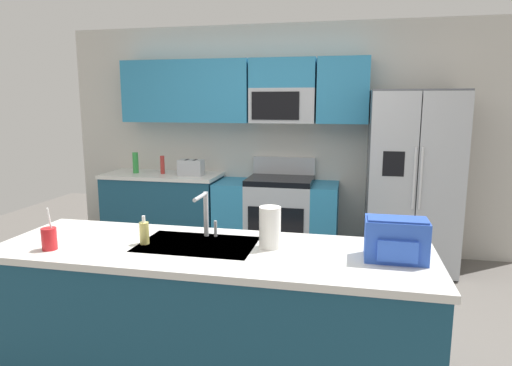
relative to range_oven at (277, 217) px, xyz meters
name	(u,v)px	position (x,y,z in m)	size (l,w,h in m)	color
ground_plane	(239,332)	(0.01, -1.80, -0.44)	(9.00, 9.00, 0.00)	#66605B
kitchen_wall_unit	(270,125)	(-0.13, 0.28, 1.03)	(5.20, 0.43, 2.60)	beige
back_counter	(164,211)	(-1.37, 0.00, 0.01)	(1.36, 0.63, 0.90)	navy
range_oven	(277,217)	(0.00, 0.00, 0.00)	(1.36, 0.61, 1.10)	#B7BABF
refrigerator	(412,181)	(1.42, -0.07, 0.48)	(0.90, 0.76, 1.85)	#4C4F54
island_counter	(212,320)	(0.04, -2.50, 0.01)	(2.51, 0.80, 0.90)	navy
toaster	(191,168)	(-0.99, -0.05, 0.55)	(0.28, 0.16, 0.18)	#B7BABF
pepper_mill	(162,165)	(-1.36, 0.00, 0.56)	(0.05, 0.05, 0.21)	#B2332D
bottle_green	(136,163)	(-1.70, -0.02, 0.58)	(0.07, 0.07, 0.24)	green
sink_faucet	(205,211)	(-0.06, -2.31, 0.62)	(0.08, 0.21, 0.28)	#B7BABF
drink_cup_red	(49,239)	(-0.85, -2.72, 0.52)	(0.08, 0.08, 0.25)	red
soap_dispenser	(144,233)	(-0.37, -2.51, 0.53)	(0.06, 0.06, 0.17)	#D8CC66
paper_towel_roll	(270,227)	(0.37, -2.43, 0.58)	(0.12, 0.12, 0.24)	white
backpack	(396,239)	(1.05, -2.49, 0.57)	(0.32, 0.22, 0.23)	blue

